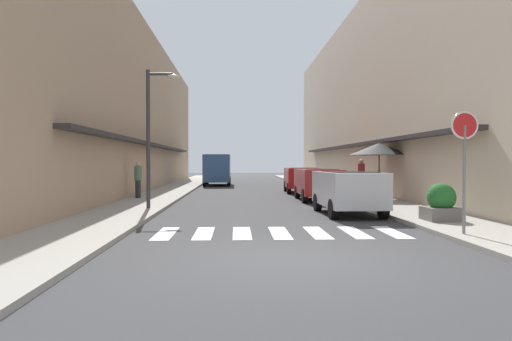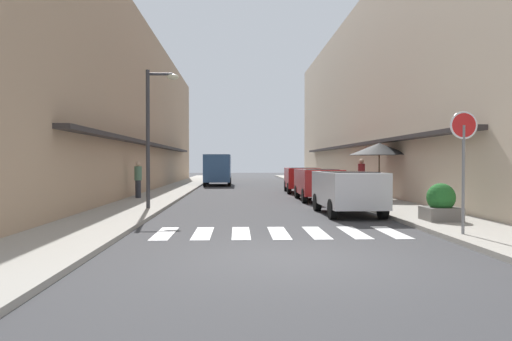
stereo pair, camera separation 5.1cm
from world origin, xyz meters
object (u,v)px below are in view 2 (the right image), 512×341
object	(u,v)px
parked_car_near	(348,188)
parked_car_far	(301,177)
round_street_sign	(464,140)
pedestrian_walking_far	(138,179)
delivery_van	(218,167)
street_lamp	(153,123)
parked_car_mid	(318,181)
planter_corner	(441,204)
pedestrian_walking_near	(361,176)
cafe_umbrella	(379,149)

from	to	relation	value
parked_car_near	parked_car_far	bearing A→B (deg)	90.00
round_street_sign	pedestrian_walking_far	world-z (taller)	round_street_sign
delivery_van	street_lamp	distance (m)	19.84
parked_car_mid	planter_corner	distance (m)	8.93
pedestrian_walking_near	delivery_van	bearing A→B (deg)	179.82
parked_car_near	pedestrian_walking_near	bearing A→B (deg)	72.21
cafe_umbrella	pedestrian_walking_near	size ratio (longest dim) A/B	1.51
street_lamp	pedestrian_walking_near	bearing A→B (deg)	33.59
parked_car_mid	parked_car_far	bearing A→B (deg)	90.00
pedestrian_walking_far	parked_car_far	bearing A→B (deg)	-170.34
parked_car_far	delivery_van	bearing A→B (deg)	119.47
pedestrian_walking_near	planter_corner	bearing A→B (deg)	-31.64
delivery_van	round_street_sign	size ratio (longest dim) A/B	1.90
round_street_sign	pedestrian_walking_near	xyz separation A→B (m)	(0.94, 12.81, -1.21)
delivery_van	round_street_sign	bearing A→B (deg)	-75.69
round_street_sign	street_lamp	world-z (taller)	street_lamp
parked_car_near	parked_car_far	xyz separation A→B (m)	(0.00, 11.91, 0.00)
parked_car_far	round_street_sign	distance (m)	17.24
parked_car_mid	parked_car_far	size ratio (longest dim) A/B	1.06
parked_car_near	planter_corner	distance (m)	3.36
parked_car_far	planter_corner	world-z (taller)	parked_car_far
cafe_umbrella	parked_car_mid	bearing A→B (deg)	172.14
round_street_sign	pedestrian_walking_near	distance (m)	12.90
parked_car_far	pedestrian_walking_far	world-z (taller)	pedestrian_walking_far
round_street_sign	planter_corner	world-z (taller)	round_street_sign
round_street_sign	pedestrian_walking_far	size ratio (longest dim) A/B	1.68
parked_car_mid	cafe_umbrella	xyz separation A→B (m)	(2.76, -0.38, 1.46)
parked_car_mid	parked_car_far	xyz separation A→B (m)	(0.00, 5.85, -0.00)
street_lamp	pedestrian_walking_near	distance (m)	11.26
parked_car_near	parked_car_mid	distance (m)	6.06
planter_corner	pedestrian_walking_near	xyz separation A→B (m)	(0.35, 10.21, 0.50)
pedestrian_walking_far	delivery_van	bearing A→B (deg)	-125.40
parked_car_near	round_street_sign	size ratio (longest dim) A/B	1.39
parked_car_far	delivery_van	distance (m)	10.66
parked_car_far	pedestrian_walking_near	world-z (taller)	pedestrian_walking_near
delivery_van	pedestrian_walking_near	size ratio (longest dim) A/B	2.95
cafe_umbrella	planter_corner	size ratio (longest dim) A/B	2.60
round_street_sign	planter_corner	bearing A→B (deg)	77.17
parked_car_far	pedestrian_walking_far	distance (m)	9.97
parked_car_far	pedestrian_walking_near	bearing A→B (deg)	-60.50
parked_car_far	street_lamp	bearing A→B (deg)	-123.01
cafe_umbrella	pedestrian_walking_near	xyz separation A→B (m)	(-0.32, 1.92, -1.29)
street_lamp	pedestrian_walking_far	distance (m)	5.67
parked_car_far	street_lamp	xyz separation A→B (m)	(-6.78, -10.43, 2.28)
street_lamp	planter_corner	xyz separation A→B (m)	(8.86, -4.09, -2.61)
parked_car_near	planter_corner	size ratio (longest dim) A/B	3.72
parked_car_far	pedestrian_walking_far	size ratio (longest dim) A/B	2.38
round_street_sign	pedestrian_walking_far	xyz separation A→B (m)	(-9.85, 11.67, -1.29)
parked_car_far	street_lamp	size ratio (longest dim) A/B	0.81
parked_car_near	pedestrian_walking_near	xyz separation A→B (m)	(2.44, 7.60, 0.17)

